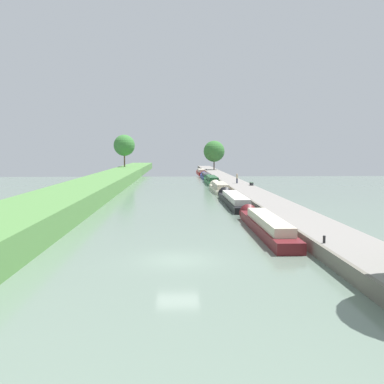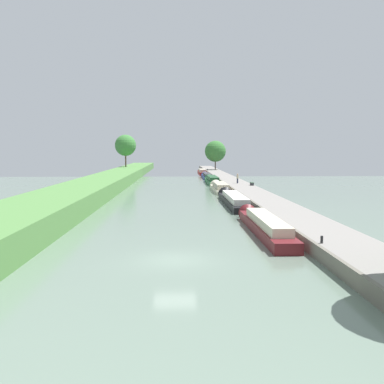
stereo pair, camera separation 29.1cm
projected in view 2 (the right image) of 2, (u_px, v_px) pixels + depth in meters
name	position (u px, v px, depth m)	size (l,w,h in m)	color
ground_plane	(175.00, 260.00, 24.55)	(160.00, 160.00, 0.00)	slate
right_towpath	(352.00, 251.00, 24.88)	(4.12, 260.00, 0.85)	gray
stone_quay	(316.00, 251.00, 24.80)	(0.25, 260.00, 0.90)	#6B665B
narrowboat_maroon	(264.00, 225.00, 32.89)	(1.82, 15.23, 1.90)	maroon
narrowboat_black	(233.00, 199.00, 50.35)	(2.13, 16.88, 2.02)	black
narrowboat_cream	(219.00, 187.00, 66.97)	(2.18, 13.60, 2.12)	beige
narrowboat_green	(212.00, 180.00, 82.54)	(2.07, 15.17, 2.11)	#1E6033
narrowboat_blue	(207.00, 176.00, 98.23)	(1.81, 15.44, 1.78)	#283D93
narrowboat_red	(202.00, 172.00, 113.09)	(1.96, 13.43, 2.04)	maroon
tree_rightbank_midnear	(215.00, 151.00, 123.07)	(6.21, 6.21, 8.50)	#4C3828
tree_leftbank_downstream	(125.00, 145.00, 113.90)	(5.77, 5.77, 8.72)	brown
person_walking	(238.00, 178.00, 71.53)	(0.34, 0.34, 1.66)	#282D42
mooring_bollard_near	(322.00, 240.00, 25.08)	(0.16, 0.16, 0.45)	black
mooring_bollard_far	(208.00, 170.00, 118.77)	(0.16, 0.16, 0.45)	black
park_bench	(252.00, 183.00, 67.25)	(0.44, 1.50, 0.47)	#333338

